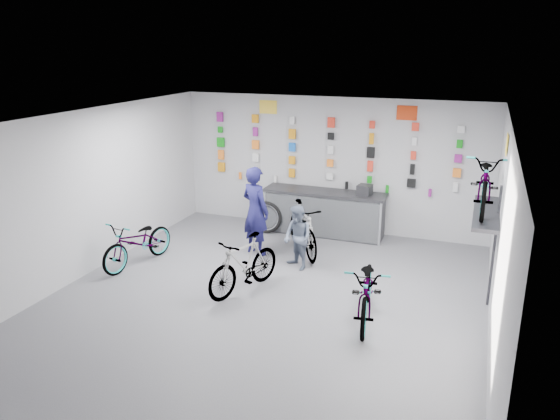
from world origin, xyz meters
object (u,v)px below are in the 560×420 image
at_px(bike_right, 368,290).
at_px(bike_center, 244,264).
at_px(counter, 324,213).
at_px(customer, 297,238).
at_px(bike_left, 138,242).
at_px(bike_service, 303,229).
at_px(clerk, 255,211).

bearing_deg(bike_right, bike_center, 164.81).
distance_m(counter, bike_right, 3.93).
bearing_deg(counter, customer, -88.16).
height_order(bike_left, customer, customer).
xyz_separation_m(bike_center, bike_right, (2.19, -0.24, -0.01)).
height_order(bike_center, bike_service, bike_service).
xyz_separation_m(bike_left, bike_center, (2.38, -0.36, 0.04)).
bearing_deg(customer, counter, 128.61).
distance_m(counter, bike_left, 4.09).
bearing_deg(counter, bike_service, -93.59).
distance_m(bike_service, clerk, 1.02).
bearing_deg(bike_service, bike_left, 175.75).
distance_m(bike_center, bike_service, 2.07).
relative_size(bike_left, bike_right, 0.94).
height_order(counter, bike_right, counter).
relative_size(bike_right, customer, 1.53).
distance_m(bike_center, bike_right, 2.20).
bearing_deg(bike_right, counter, 107.09).
height_order(bike_center, bike_right, bike_center).
bearing_deg(bike_service, customer, -114.81).
bearing_deg(bike_service, bike_center, -136.29).
distance_m(counter, bike_center, 3.33).
bearing_deg(bike_service, bike_right, -87.22).
distance_m(bike_left, bike_service, 3.23).
distance_m(bike_right, customer, 2.24).
height_order(bike_left, bike_service, bike_service).
xyz_separation_m(bike_right, customer, (-1.65, 1.51, 0.12)).
relative_size(counter, bike_left, 1.53).
xyz_separation_m(bike_service, clerk, (-0.89, -0.33, 0.38)).
xyz_separation_m(bike_right, bike_service, (-1.80, 2.28, 0.03)).
distance_m(bike_left, bike_center, 2.40).
distance_m(counter, clerk, 1.91).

